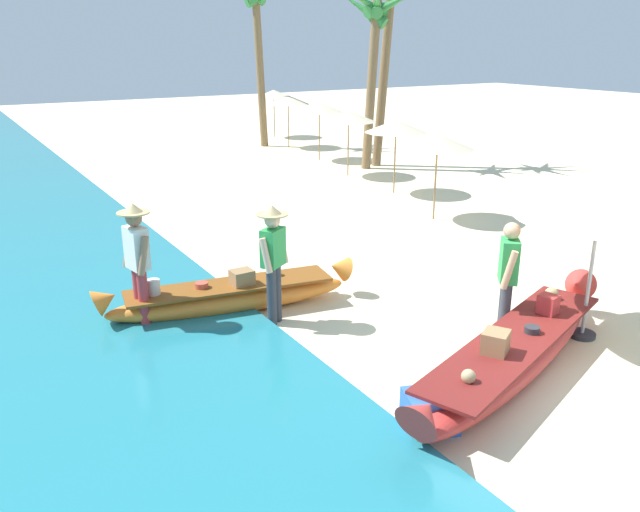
# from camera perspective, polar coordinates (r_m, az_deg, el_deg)

# --- Properties ---
(ground_plane) EXTENTS (80.00, 80.00, 0.00)m
(ground_plane) POSITION_cam_1_polar(r_m,az_deg,el_deg) (9.05, 19.90, -7.89)
(ground_plane) COLOR beige
(boat_red_foreground) EXTENTS (4.71, 2.26, 0.75)m
(boat_red_foreground) POSITION_cam_1_polar(r_m,az_deg,el_deg) (8.25, 16.85, -8.15)
(boat_red_foreground) COLOR red
(boat_red_foreground) RESTS_ON ground
(boat_orange_midground) EXTENTS (3.91, 1.23, 0.70)m
(boat_orange_midground) POSITION_cam_1_polar(r_m,az_deg,el_deg) (9.68, -7.94, -3.52)
(boat_orange_midground) COLOR orange
(boat_orange_midground) RESTS_ON ground
(person_vendor_hatted) EXTENTS (0.56, 0.47, 1.74)m
(person_vendor_hatted) POSITION_cam_1_polar(r_m,az_deg,el_deg) (8.98, -4.15, -0.01)
(person_vendor_hatted) COLOR #333842
(person_vendor_hatted) RESTS_ON ground
(person_tourist_customer) EXTENTS (0.50, 0.55, 1.63)m
(person_tourist_customer) POSITION_cam_1_polar(r_m,az_deg,el_deg) (8.87, 16.23, -1.57)
(person_tourist_customer) COLOR #333842
(person_tourist_customer) RESTS_ON ground
(person_vendor_assistant) EXTENTS (0.44, 0.58, 1.81)m
(person_vendor_assistant) POSITION_cam_1_polar(r_m,az_deg,el_deg) (9.12, -15.83, -0.12)
(person_vendor_assistant) COLOR #B2383D
(person_vendor_assistant) RESTS_ON ground
(patio_umbrella_large) EXTENTS (2.16, 2.16, 2.09)m
(patio_umbrella_large) POSITION_cam_1_polar(r_m,az_deg,el_deg) (9.02, 23.53, 4.31)
(patio_umbrella_large) COLOR #B7B7BC
(patio_umbrella_large) RESTS_ON ground
(parasol_row_0) EXTENTS (1.60, 1.60, 1.91)m
(parasol_row_0) POSITION_cam_1_polar(r_m,az_deg,el_deg) (14.53, 10.35, 9.91)
(parasol_row_0) COLOR #8E6B47
(parasol_row_0) RESTS_ON ground
(parasol_row_1) EXTENTS (1.60, 1.60, 1.91)m
(parasol_row_1) POSITION_cam_1_polar(r_m,az_deg,el_deg) (17.01, 6.73, 11.31)
(parasol_row_1) COLOR #8E6B47
(parasol_row_1) RESTS_ON ground
(parasol_row_2) EXTENTS (1.60, 1.60, 1.91)m
(parasol_row_2) POSITION_cam_1_polar(r_m,az_deg,el_deg) (19.19, 2.54, 12.23)
(parasol_row_2) COLOR #8E6B47
(parasol_row_2) RESTS_ON ground
(parasol_row_3) EXTENTS (1.60, 1.60, 1.91)m
(parasol_row_3) POSITION_cam_1_polar(r_m,az_deg,el_deg) (21.81, -0.07, 13.01)
(parasol_row_3) COLOR #8E6B47
(parasol_row_3) RESTS_ON ground
(parasol_row_4) EXTENTS (1.60, 1.60, 1.91)m
(parasol_row_4) POSITION_cam_1_polar(r_m,az_deg,el_deg) (24.55, -2.83, 13.61)
(parasol_row_4) COLOR #8E6B47
(parasol_row_4) RESTS_ON ground
(parasol_row_5) EXTENTS (1.60, 1.60, 1.91)m
(parasol_row_5) POSITION_cam_1_polar(r_m,az_deg,el_deg) (27.28, -4.11, 14.09)
(parasol_row_5) COLOR #8E6B47
(parasol_row_5) RESTS_ON ground
(palm_tree_leaning_seaward) EXTENTS (2.61, 2.64, 5.86)m
(palm_tree_leaning_seaward) POSITION_cam_1_polar(r_m,az_deg,el_deg) (24.74, -5.58, 20.59)
(palm_tree_leaning_seaward) COLOR brown
(palm_tree_leaning_seaward) RESTS_ON ground
(palm_tree_mid_cluster) EXTENTS (2.67, 2.30, 5.34)m
(palm_tree_mid_cluster) POSITION_cam_1_polar(r_m,az_deg,el_deg) (20.46, 5.00, 19.72)
(palm_tree_mid_cluster) COLOR brown
(palm_tree_mid_cluster) RESTS_ON ground
(cooler_box) EXTENTS (0.64, 0.56, 0.42)m
(cooler_box) POSITION_cam_1_polar(r_m,az_deg,el_deg) (6.96, 9.72, -13.36)
(cooler_box) COLOR blue
(cooler_box) RESTS_ON ground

